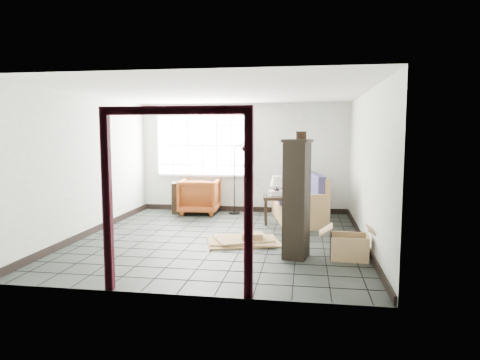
% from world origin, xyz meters
% --- Properties ---
extents(ground, '(5.50, 5.50, 0.00)m').
position_xyz_m(ground, '(0.00, 0.00, 0.00)').
color(ground, black).
rests_on(ground, ground).
extents(room_shell, '(5.02, 5.52, 2.61)m').
position_xyz_m(room_shell, '(0.00, 0.03, 1.68)').
color(room_shell, '#B1B4AD').
rests_on(room_shell, ground).
extents(window_panel, '(2.32, 0.08, 1.52)m').
position_xyz_m(window_panel, '(-1.00, 2.70, 1.60)').
color(window_panel, silver).
rests_on(window_panel, ground).
extents(doorway_trim, '(1.80, 0.08, 2.20)m').
position_xyz_m(doorway_trim, '(0.00, -2.70, 1.38)').
color(doorway_trim, '#390C17').
rests_on(doorway_trim, ground).
extents(futon_sofa, '(1.35, 2.49, 1.05)m').
position_xyz_m(futon_sofa, '(1.37, 2.01, 0.38)').
color(futon_sofa, '#A08048').
rests_on(futon_sofa, ground).
extents(armchair, '(0.91, 0.86, 0.90)m').
position_xyz_m(armchair, '(-0.99, 2.31, 0.45)').
color(armchair, '#934315').
rests_on(armchair, ground).
extents(side_table, '(0.59, 0.59, 0.59)m').
position_xyz_m(side_table, '(0.88, 1.44, 0.48)').
color(side_table, black).
rests_on(side_table, ground).
extents(table_lamp, '(0.31, 0.31, 0.41)m').
position_xyz_m(table_lamp, '(0.89, 1.51, 0.87)').
color(table_lamp, black).
rests_on(table_lamp, side_table).
extents(projector, '(0.34, 0.30, 0.10)m').
position_xyz_m(projector, '(0.88, 1.51, 0.64)').
color(projector, silver).
rests_on(projector, side_table).
extents(floor_lamp, '(0.47, 0.29, 1.68)m').
position_xyz_m(floor_lamp, '(-0.05, 2.36, 0.90)').
color(floor_lamp, black).
rests_on(floor_lamp, ground).
extents(console_shelf, '(1.01, 0.66, 0.73)m').
position_xyz_m(console_shelf, '(-1.21, 2.40, 0.37)').
color(console_shelf, black).
rests_on(console_shelf, ground).
extents(tall_shelf, '(0.47, 0.56, 1.80)m').
position_xyz_m(tall_shelf, '(1.36, -0.99, 0.92)').
color(tall_shelf, black).
rests_on(tall_shelf, ground).
extents(pot, '(0.18, 0.18, 0.12)m').
position_xyz_m(pot, '(1.41, -0.94, 1.86)').
color(pot, black).
rests_on(pot, tall_shelf).
extents(open_box, '(0.91, 0.48, 0.51)m').
position_xyz_m(open_box, '(2.15, -0.94, 0.18)').
color(open_box, olive).
rests_on(open_box, ground).
extents(cardboard_pile, '(1.43, 1.19, 0.18)m').
position_xyz_m(cardboard_pile, '(0.45, -0.24, 0.05)').
color(cardboard_pile, olive).
rests_on(cardboard_pile, ground).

